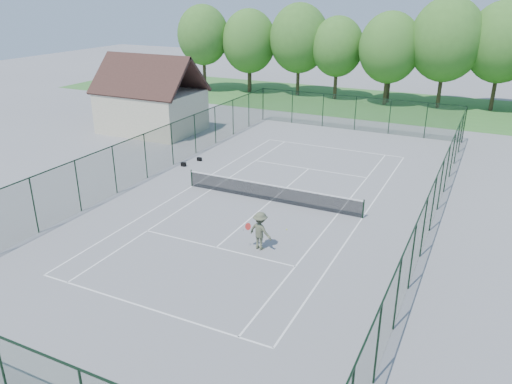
# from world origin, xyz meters

# --- Properties ---
(ground) EXTENTS (140.00, 140.00, 0.00)m
(ground) POSITION_xyz_m (0.00, 0.00, 0.00)
(ground) COLOR gray
(ground) RESTS_ON ground
(grass_far) EXTENTS (80.00, 16.00, 0.01)m
(grass_far) POSITION_xyz_m (0.00, 30.00, 0.01)
(grass_far) COLOR #3F7D34
(grass_far) RESTS_ON ground
(court_lines) EXTENTS (11.05, 23.85, 0.01)m
(court_lines) POSITION_xyz_m (0.00, 0.00, 0.00)
(court_lines) COLOR white
(court_lines) RESTS_ON ground
(tennis_net) EXTENTS (11.08, 0.08, 1.10)m
(tennis_net) POSITION_xyz_m (0.00, 0.00, 0.58)
(tennis_net) COLOR black
(tennis_net) RESTS_ON ground
(fence_enclosure) EXTENTS (18.05, 36.05, 3.02)m
(fence_enclosure) POSITION_xyz_m (0.00, 0.00, 1.56)
(fence_enclosure) COLOR #1B3720
(fence_enclosure) RESTS_ON ground
(utility_building) EXTENTS (8.60, 6.27, 6.63)m
(utility_building) POSITION_xyz_m (-16.00, 10.00, 3.12)
(utility_building) COLOR beige
(utility_building) RESTS_ON ground
(tree_line_far) EXTENTS (39.40, 6.40, 9.70)m
(tree_line_far) POSITION_xyz_m (0.00, 30.00, 5.99)
(tree_line_far) COLOR #423521
(tree_line_far) RESTS_ON ground
(sports_bag_a) EXTENTS (0.38, 0.26, 0.28)m
(sports_bag_a) POSITION_xyz_m (-8.16, 3.04, 0.14)
(sports_bag_a) COLOR black
(sports_bag_a) RESTS_ON ground
(sports_bag_b) EXTENTS (0.33, 0.21, 0.26)m
(sports_bag_b) POSITION_xyz_m (-7.79, 4.56, 0.13)
(sports_bag_b) COLOR black
(sports_bag_b) RESTS_ON ground
(tennis_player) EXTENTS (2.10, 0.97, 1.90)m
(tennis_player) POSITION_xyz_m (1.96, -5.56, 0.95)
(tennis_player) COLOR #545940
(tennis_player) RESTS_ON ground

